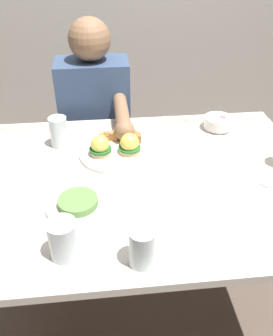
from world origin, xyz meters
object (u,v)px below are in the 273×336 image
object	(u,v)px
diner_person	(96,122)
water_glass_near	(142,249)
dining_table	(148,200)
water_glass_extra	(64,242)
side_plate	(78,204)
fruit_bowl	(218,123)
eggs_benedict_plate	(116,148)
water_glass_far	(59,134)

from	to	relation	value
diner_person	water_glass_near	bearing A→B (deg)	-83.35
dining_table	water_glass_extra	xyz separation A→B (m)	(-0.27, -0.32, 0.16)
dining_table	side_plate	size ratio (longest dim) A/B	6.00
water_glass_extra	fruit_bowl	bearing A→B (deg)	46.26
eggs_benedict_plate	water_glass_near	world-z (taller)	water_glass_near
eggs_benedict_plate	water_glass_far	distance (m)	0.24
fruit_bowl	side_plate	bearing A→B (deg)	-142.24
water_glass_near	water_glass_far	xyz separation A→B (m)	(-0.25, 0.62, 0.00)
eggs_benedict_plate	water_glass_far	size ratio (longest dim) A/B	2.22
water_glass_extra	diner_person	xyz separation A→B (m)	(0.09, 0.93, -0.14)
water_glass_near	water_glass_extra	bearing A→B (deg)	166.98
dining_table	side_plate	xyz separation A→B (m)	(-0.24, -0.14, 0.12)
water_glass_near	water_glass_extra	world-z (taller)	water_glass_extra
side_plate	water_glass_extra	bearing A→B (deg)	-98.79
eggs_benedict_plate	water_glass_extra	xyz separation A→B (m)	(-0.16, -0.48, 0.02)
side_plate	diner_person	distance (m)	0.75
water_glass_extra	diner_person	distance (m)	0.94
eggs_benedict_plate	side_plate	xyz separation A→B (m)	(-0.13, -0.29, -0.01)
dining_table	side_plate	distance (m)	0.30
dining_table	eggs_benedict_plate	world-z (taller)	eggs_benedict_plate
side_plate	fruit_bowl	bearing A→B (deg)	37.76
fruit_bowl	water_glass_near	xyz separation A→B (m)	(-0.41, -0.68, 0.02)
eggs_benedict_plate	diner_person	distance (m)	0.47
dining_table	water_glass_extra	distance (m)	0.45
water_glass_near	diner_person	distance (m)	0.99
dining_table	water_glass_far	size ratio (longest dim) A/B	9.88
dining_table	water_glass_far	bearing A→B (deg)	142.68
water_glass_near	dining_table	bearing A→B (deg)	79.45
water_glass_far	side_plate	bearing A→B (deg)	-78.07
eggs_benedict_plate	side_plate	distance (m)	0.32
fruit_bowl	diner_person	distance (m)	0.61
water_glass_near	diner_person	xyz separation A→B (m)	(-0.11, 0.97, -0.14)
eggs_benedict_plate	fruit_bowl	distance (m)	0.47
water_glass_near	diner_person	bearing A→B (deg)	96.65
dining_table	fruit_bowl	size ratio (longest dim) A/B	10.00
eggs_benedict_plate	water_glass_near	xyz separation A→B (m)	(0.04, -0.53, 0.02)
fruit_bowl	water_glass_extra	bearing A→B (deg)	-133.74
dining_table	eggs_benedict_plate	bearing A→B (deg)	124.38
eggs_benedict_plate	side_plate	world-z (taller)	eggs_benedict_plate
dining_table	fruit_bowl	xyz separation A→B (m)	(0.34, 0.31, 0.14)
water_glass_near	water_glass_far	distance (m)	0.67
water_glass_far	side_plate	xyz separation A→B (m)	(0.08, -0.38, -0.04)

